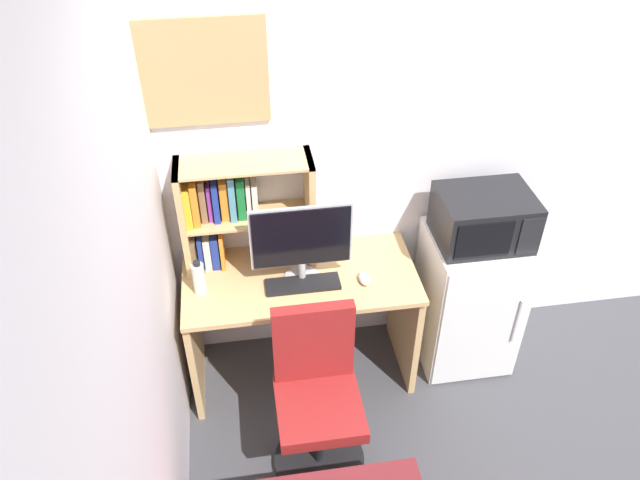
{
  "coord_description": "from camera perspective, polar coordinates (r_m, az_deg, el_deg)",
  "views": [
    {
      "loc": [
        -1.21,
        -2.72,
        2.89
      ],
      "look_at": [
        -0.84,
        -0.32,
        0.99
      ],
      "focal_mm": 34.94,
      "sensor_mm": 36.0,
      "label": 1
    }
  ],
  "objects": [
    {
      "name": "microwave",
      "position": [
        3.33,
        14.77,
        1.97
      ],
      "size": [
        0.48,
        0.37,
        0.27
      ],
      "color": "black",
      "rests_on": "mini_fridge"
    },
    {
      "name": "keyboard",
      "position": [
        3.19,
        -1.59,
        -4.07
      ],
      "size": [
        0.38,
        0.12,
        0.02
      ],
      "primitive_type": "cube",
      "color": "black",
      "rests_on": "desk"
    },
    {
      "name": "wall_left",
      "position": [
        1.99,
        -17.77,
        -17.88
      ],
      "size": [
        0.04,
        4.4,
        2.6
      ],
      "primitive_type": "cube",
      "color": "silver",
      "rests_on": "ground_plane"
    },
    {
      "name": "water_bottle",
      "position": [
        3.16,
        -11.03,
        -3.46
      ],
      "size": [
        0.06,
        0.06,
        0.2
      ],
      "color": "silver",
      "rests_on": "desk"
    },
    {
      "name": "computer_mouse",
      "position": [
        3.22,
        4.1,
        -3.52
      ],
      "size": [
        0.06,
        0.11,
        0.04
      ],
      "primitive_type": "ellipsoid",
      "color": "silver",
      "rests_on": "desk"
    },
    {
      "name": "mini_fridge",
      "position": [
        3.68,
        13.39,
        -5.23
      ],
      "size": [
        0.51,
        0.51,
        0.86
      ],
      "color": "white",
      "rests_on": "ground_plane"
    },
    {
      "name": "desk_chair",
      "position": [
        3.11,
        -0.25,
        -14.7
      ],
      "size": [
        0.46,
        0.46,
        0.94
      ],
      "color": "black",
      "rests_on": "ground_plane"
    },
    {
      "name": "monitor",
      "position": [
        3.07,
        -1.71,
        -0.08
      ],
      "size": [
        0.51,
        0.19,
        0.45
      ],
      "color": "#B7B7BC",
      "rests_on": "desk"
    },
    {
      "name": "wall_corkboard",
      "position": [
        2.94,
        -11.17,
        14.75
      ],
      "size": [
        0.64,
        0.02,
        0.5
      ],
      "primitive_type": "cube",
      "color": "tan"
    },
    {
      "name": "desk",
      "position": [
        3.41,
        -1.75,
        -6.2
      ],
      "size": [
        1.22,
        0.59,
        0.74
      ],
      "color": "tan",
      "rests_on": "ground_plane"
    },
    {
      "name": "wall_back",
      "position": [
        3.55,
        19.52,
        9.16
      ],
      "size": [
        6.4,
        0.04,
        2.6
      ],
      "primitive_type": "cube",
      "color": "silver",
      "rests_on": "ground_plane"
    },
    {
      "name": "hutch_bookshelf",
      "position": [
        3.19,
        -8.26,
        2.74
      ],
      "size": [
        0.67,
        0.23,
        0.61
      ],
      "color": "tan",
      "rests_on": "desk"
    }
  ]
}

